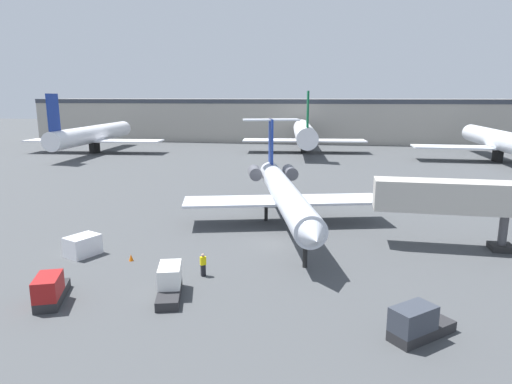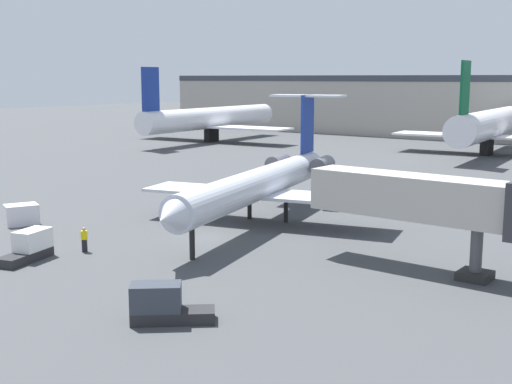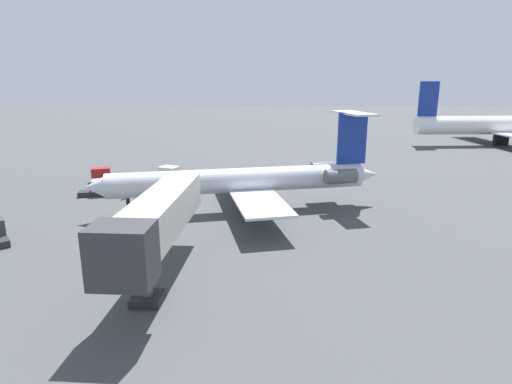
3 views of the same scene
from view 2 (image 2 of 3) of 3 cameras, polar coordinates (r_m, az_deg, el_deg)
name	(u,v)px [view 2 (image 2 of 3)]	position (r m, az deg, el deg)	size (l,w,h in m)	color
ground_plane	(216,240)	(49.21, -3.41, -4.05)	(400.00, 400.00, 0.10)	#424447
regional_jet	(263,181)	(53.98, 0.62, 0.95)	(20.40, 29.85, 9.99)	silver
jet_bridge	(443,202)	(41.25, 15.53, -0.78)	(15.00, 3.25, 6.06)	#B7B2A8
ground_crew_marshaller	(84,239)	(46.83, -14.28, -3.90)	(0.48, 0.45, 1.69)	black
baggage_tug_lead	(163,305)	(33.03, -7.82, -9.44)	(3.94, 3.68, 1.90)	#262628
baggage_tug_trailing	(29,247)	(45.87, -18.58, -4.42)	(2.42, 4.23, 1.90)	#262628
cargo_container_uld	(21,215)	(56.90, -19.18, -1.81)	(2.68, 3.03, 1.62)	silver
traffic_cone_near	(50,230)	(53.14, -16.99, -3.07)	(0.36, 0.36, 0.55)	orange
parked_airliner_west_end	(211,119)	(123.43, -3.86, 6.20)	(31.53, 37.24, 13.22)	white
parked_airliner_west_mid	(488,125)	(107.40, 18.97, 5.34)	(28.42, 33.54, 13.76)	white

